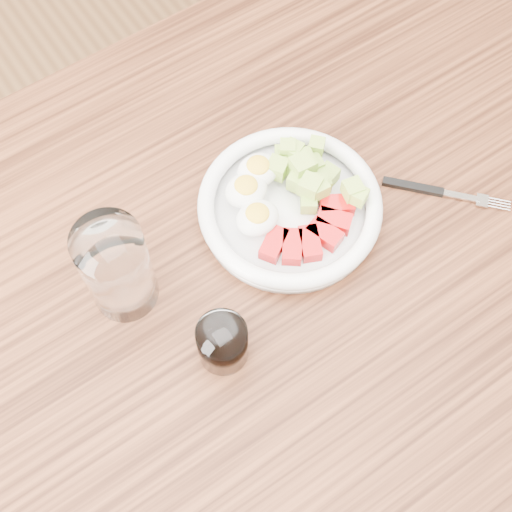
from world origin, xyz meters
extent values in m
plane|color=brown|center=(0.00, 0.00, 0.00)|extent=(4.00, 4.00, 0.00)
cube|color=brown|center=(0.65, 0.35, 0.36)|extent=(0.07, 0.07, 0.73)
cube|color=brown|center=(0.00, 0.00, 0.75)|extent=(1.50, 0.90, 0.04)
cylinder|color=white|center=(0.07, 0.05, 0.78)|extent=(0.24, 0.24, 0.01)
torus|color=white|center=(0.07, 0.05, 0.79)|extent=(0.25, 0.25, 0.02)
cube|color=#B30B0C|center=(0.02, 0.01, 0.79)|extent=(0.05, 0.05, 0.02)
cube|color=#B30B0C|center=(0.04, 0.00, 0.79)|extent=(0.05, 0.05, 0.02)
cube|color=#B30B0C|center=(0.06, -0.01, 0.79)|extent=(0.04, 0.05, 0.02)
cube|color=#B30B0C|center=(0.08, -0.01, 0.79)|extent=(0.04, 0.05, 0.02)
cube|color=#B30B0C|center=(0.11, 0.00, 0.79)|extent=(0.05, 0.05, 0.02)
cube|color=#B30B0C|center=(0.12, 0.01, 0.79)|extent=(0.05, 0.04, 0.02)
ellipsoid|color=white|center=(0.03, 0.09, 0.81)|extent=(0.06, 0.05, 0.03)
ellipsoid|color=yellow|center=(0.03, 0.09, 0.82)|extent=(0.03, 0.03, 0.01)
ellipsoid|color=white|center=(0.06, 0.11, 0.81)|extent=(0.06, 0.05, 0.03)
ellipsoid|color=yellow|center=(0.06, 0.11, 0.82)|extent=(0.03, 0.03, 0.01)
ellipsoid|color=white|center=(0.02, 0.05, 0.81)|extent=(0.06, 0.05, 0.03)
ellipsoid|color=yellow|center=(0.02, 0.05, 0.82)|extent=(0.03, 0.03, 0.01)
cube|color=#B3D150|center=(0.12, 0.08, 0.82)|extent=(0.03, 0.03, 0.03)
cube|color=#B3D150|center=(0.12, 0.11, 0.81)|extent=(0.03, 0.03, 0.02)
cube|color=#B3D150|center=(0.12, 0.08, 0.80)|extent=(0.03, 0.03, 0.02)
cube|color=#B3D150|center=(0.09, 0.10, 0.81)|extent=(0.03, 0.03, 0.03)
cube|color=#B3D150|center=(0.11, 0.10, 0.80)|extent=(0.03, 0.03, 0.02)
cube|color=#B3D150|center=(0.12, 0.05, 0.80)|extent=(0.03, 0.03, 0.02)
cube|color=#B3D150|center=(0.13, 0.08, 0.80)|extent=(0.03, 0.03, 0.02)
cube|color=#B3D150|center=(0.11, 0.04, 0.82)|extent=(0.02, 0.02, 0.02)
cube|color=#B3D150|center=(0.10, 0.05, 0.82)|extent=(0.04, 0.04, 0.03)
cube|color=#B3D150|center=(0.11, 0.12, 0.80)|extent=(0.03, 0.03, 0.02)
cube|color=#B3D150|center=(0.15, 0.10, 0.81)|extent=(0.03, 0.03, 0.02)
cube|color=#B3D150|center=(0.14, 0.06, 0.80)|extent=(0.03, 0.03, 0.02)
cube|color=#B3D150|center=(0.11, 0.08, 0.82)|extent=(0.03, 0.03, 0.03)
cube|color=#B3D150|center=(0.15, 0.01, 0.82)|extent=(0.03, 0.03, 0.02)
cube|color=#B3D150|center=(0.15, 0.00, 0.81)|extent=(0.03, 0.03, 0.02)
cube|color=#B3D150|center=(0.12, 0.09, 0.81)|extent=(0.03, 0.03, 0.03)
cube|color=#B3D150|center=(0.12, 0.07, 0.80)|extent=(0.03, 0.03, 0.02)
cube|color=#B3D150|center=(0.10, 0.07, 0.80)|extent=(0.04, 0.04, 0.03)
cube|color=#B3D150|center=(0.11, 0.11, 0.82)|extent=(0.03, 0.03, 0.02)
cube|color=#B3D150|center=(0.11, 0.04, 0.81)|extent=(0.03, 0.03, 0.02)
cube|color=#B3D150|center=(0.09, 0.04, 0.80)|extent=(0.03, 0.03, 0.02)
cube|color=black|center=(0.24, -0.01, 0.77)|extent=(0.07, 0.07, 0.01)
cube|color=silver|center=(0.28, -0.06, 0.77)|extent=(0.04, 0.04, 0.00)
cube|color=silver|center=(0.30, -0.08, 0.77)|extent=(0.03, 0.03, 0.00)
cylinder|color=silver|center=(0.31, -0.11, 0.77)|extent=(0.02, 0.02, 0.00)
cylinder|color=silver|center=(0.32, -0.10, 0.77)|extent=(0.02, 0.02, 0.00)
cylinder|color=silver|center=(0.32, -0.10, 0.77)|extent=(0.02, 0.02, 0.00)
cylinder|color=silver|center=(0.32, -0.10, 0.77)|extent=(0.02, 0.02, 0.00)
cylinder|color=white|center=(-0.17, 0.07, 0.84)|extent=(0.08, 0.08, 0.15)
cylinder|color=white|center=(-0.11, -0.07, 0.81)|extent=(0.06, 0.06, 0.07)
cylinder|color=black|center=(-0.11, -0.07, 0.80)|extent=(0.05, 0.05, 0.06)
camera|label=1|loc=(-0.23, -0.32, 1.62)|focal=50.00mm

